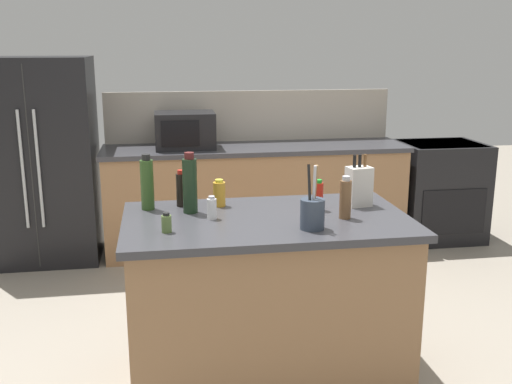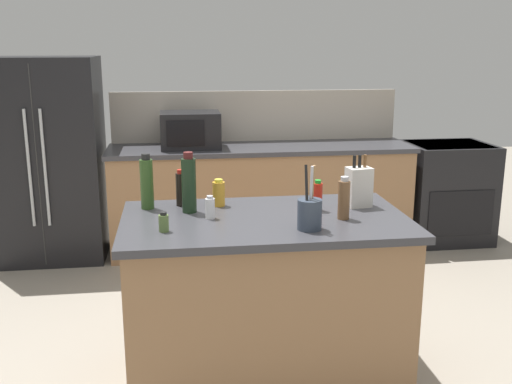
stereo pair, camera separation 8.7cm
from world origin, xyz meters
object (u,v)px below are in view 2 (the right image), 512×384
Objects in this scene: range_oven at (446,191)px; olive_oil_bottle at (147,183)px; refrigerator at (47,160)px; spice_jar_oregano at (164,223)px; soy_sauce_bottle at (181,189)px; salt_shaker at (210,208)px; knife_block at (359,186)px; utensil_crock at (310,213)px; wine_bottle at (189,184)px; honey_jar at (219,193)px; pepper_grinder at (344,199)px; hot_sauce_bottle at (318,196)px; microwave at (190,130)px.

olive_oil_bottle is at bearing -144.06° from range_oven.
spice_jar_oregano is at bearing -67.11° from refrigerator.
soy_sauce_bottle reaches higher than range_oven.
salt_shaker is at bearing -36.33° from olive_oil_bottle.
utensil_crock is (-0.36, -0.38, -0.03)m from knife_block.
honey_jar is at bearing 32.45° from wine_bottle.
wine_bottle reaches higher than pepper_grinder.
wine_bottle is 0.70m from hot_sauce_bottle.
wine_bottle reaches higher than microwave.
soy_sauce_bottle reaches higher than spice_jar_oregano.
microwave is at bearing 88.02° from wine_bottle.
olive_oil_bottle is at bearing 148.28° from utensil_crock.
microwave is at bearing 90.84° from salt_shaker.
olive_oil_bottle is at bearing 155.38° from wine_bottle.
utensil_crock is 1.89× the size of hot_sauce_bottle.
knife_block is 0.95× the size of olive_oil_bottle.
wine_bottle is 0.25m from olive_oil_bottle.
honey_jar is (0.39, 0.00, -0.07)m from olive_oil_bottle.
olive_oil_bottle is at bearing 161.30° from pepper_grinder.
wine_bottle is at bearing 126.59° from salt_shaker.
hot_sauce_bottle is at bearing -5.32° from wine_bottle.
range_oven is 1.81× the size of microwave.
soy_sauce_bottle is at bearing 164.45° from hot_sauce_bottle.
refrigerator is 10.12× the size of hot_sauce_bottle.
honey_jar reaches higher than salt_shaker.
pepper_grinder is 1.32× the size of hot_sauce_bottle.
hot_sauce_bottle is at bearing -18.00° from honey_jar.
refrigerator is at bearing 125.32° from knife_block.
knife_block is at bearing 46.13° from utensil_crock.
refrigerator is 1.87× the size of range_oven.
spice_jar_oregano is at bearing -112.07° from wine_bottle.
pepper_grinder is 0.91m from soy_sauce_bottle.
refrigerator is at bearing 177.60° from microwave.
pepper_grinder is at bearing -72.60° from microwave.
knife_block reaches higher than hot_sauce_bottle.
salt_shaker is (-0.83, -0.13, -0.06)m from knife_block.
salt_shaker is at bearing 39.00° from spice_jar_oregano.
wine_bottle is at bearing -91.98° from microwave.
range_oven is at bearing 42.55° from spice_jar_oregano.
olive_oil_bottle is 0.93m from hot_sauce_bottle.
soy_sauce_bottle is (0.18, 0.04, -0.05)m from olive_oil_bottle.
soy_sauce_bottle is (-0.83, 0.38, -0.01)m from pepper_grinder.
wine_bottle is 0.37m from spice_jar_oregano.
utensil_crock is 0.64m from honey_jar.
refrigerator reaches higher than soy_sauce_bottle.
microwave is 1.66× the size of olive_oil_bottle.
refrigerator is 3.38× the size of microwave.
salt_shaker reaches higher than range_oven.
soy_sauce_bottle is at bearing 107.13° from wine_bottle.
olive_oil_bottle is (-0.80, 0.49, 0.06)m from utensil_crock.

